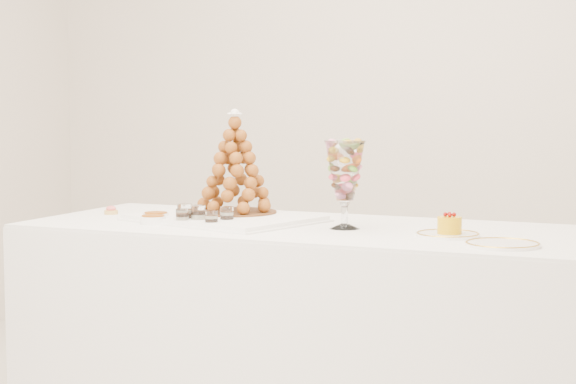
% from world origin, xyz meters
% --- Properties ---
extents(buffet_table, '(2.14, 0.87, 0.81)m').
position_xyz_m(buffet_table, '(0.14, 0.23, 0.41)').
color(buffet_table, white).
rests_on(buffet_table, ground).
extents(lace_tray, '(0.76, 0.65, 0.02)m').
position_xyz_m(lace_tray, '(-0.21, 0.23, 0.82)').
color(lace_tray, white).
rests_on(lace_tray, buffet_table).
extents(macaron_vase, '(0.15, 0.15, 0.32)m').
position_xyz_m(macaron_vase, '(0.30, 0.20, 1.02)').
color(macaron_vase, white).
rests_on(macaron_vase, buffet_table).
extents(cake_plate, '(0.22, 0.22, 0.01)m').
position_xyz_m(cake_plate, '(0.69, 0.16, 0.82)').
color(cake_plate, white).
rests_on(cake_plate, buffet_table).
extents(spare_plate, '(0.24, 0.24, 0.01)m').
position_xyz_m(spare_plate, '(0.91, 0.00, 0.82)').
color(spare_plate, white).
rests_on(spare_plate, buffet_table).
extents(pink_tart, '(0.06, 0.06, 0.04)m').
position_xyz_m(pink_tart, '(-0.74, 0.24, 0.83)').
color(pink_tart, tan).
rests_on(pink_tart, buffet_table).
extents(verrine_a, '(0.07, 0.07, 0.08)m').
position_xyz_m(verrine_a, '(-0.30, 0.09, 0.85)').
color(verrine_a, white).
rests_on(verrine_a, buffet_table).
extents(verrine_b, '(0.07, 0.07, 0.07)m').
position_xyz_m(verrine_b, '(-0.24, 0.07, 0.85)').
color(verrine_b, white).
rests_on(verrine_b, buffet_table).
extents(verrine_c, '(0.06, 0.06, 0.07)m').
position_xyz_m(verrine_c, '(-0.14, 0.12, 0.85)').
color(verrine_c, white).
rests_on(verrine_c, buffet_table).
extents(verrine_d, '(0.06, 0.06, 0.06)m').
position_xyz_m(verrine_d, '(-0.28, 0.03, 0.84)').
color(verrine_d, white).
rests_on(verrine_d, buffet_table).
extents(verrine_e, '(0.06, 0.06, 0.06)m').
position_xyz_m(verrine_e, '(-0.15, 0.02, 0.84)').
color(verrine_e, white).
rests_on(verrine_e, buffet_table).
extents(ramekin_back, '(0.10, 0.10, 0.03)m').
position_xyz_m(ramekin_back, '(-0.45, 0.12, 0.83)').
color(ramekin_back, white).
rests_on(ramekin_back, buffet_table).
extents(ramekin_front, '(0.10, 0.10, 0.03)m').
position_xyz_m(ramekin_front, '(-0.41, 0.03, 0.83)').
color(ramekin_front, white).
rests_on(ramekin_front, buffet_table).
extents(croquembouche, '(0.35, 0.35, 0.41)m').
position_xyz_m(croquembouche, '(-0.21, 0.32, 1.03)').
color(croquembouche, brown).
rests_on(croquembouche, lace_tray).
extents(mousse_cake, '(0.08, 0.08, 0.07)m').
position_xyz_m(mousse_cake, '(0.70, 0.15, 0.85)').
color(mousse_cake, '#DBA20A').
rests_on(mousse_cake, cake_plate).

